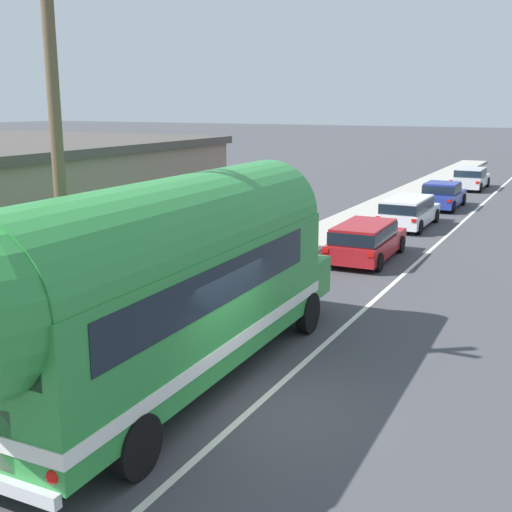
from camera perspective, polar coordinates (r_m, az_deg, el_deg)
ground_plane at (r=12.31m, az=-0.04°, el=-13.04°), size 300.00×300.00×0.00m
lane_markings at (r=23.46m, az=9.79°, el=-0.37°), size 3.67×80.00×0.01m
sidewalk_slab at (r=22.72m, az=0.96°, el=-0.44°), size 2.25×90.00×0.15m
utility_pole at (r=13.20m, az=-17.00°, el=8.21°), size 1.80×0.24×8.50m
painted_bus at (r=12.07m, az=-8.21°, el=-2.01°), size 2.78×11.53×4.12m
car_lead at (r=23.26m, az=9.59°, el=1.49°), size 1.99×4.60×1.37m
car_second at (r=29.94m, az=13.22°, el=3.96°), size 1.92×4.66×1.37m
car_third at (r=36.06m, az=16.00°, el=5.22°), size 1.96×4.37×1.37m
car_fourth at (r=44.79m, az=18.29°, el=6.56°), size 1.97×4.66×1.37m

